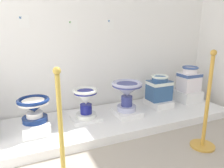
{
  "coord_description": "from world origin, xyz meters",
  "views": [
    {
      "loc": [
        1.03,
        -0.26,
        1.28
      ],
      "look_at": [
        2.12,
        2.2,
        0.57
      ],
      "focal_mm": 33.82,
      "sensor_mm": 36.0,
      "label": 1
    }
  ],
  "objects_px": {
    "plinth_block_rightmost": "(127,112)",
    "info_placard_third": "(73,26)",
    "plinth_block_tall_cobalt": "(158,103)",
    "info_placard_second": "(24,21)",
    "antique_toilet_broad_patterned": "(34,107)",
    "stanchion_post_near_left": "(62,147)",
    "plinth_block_broad_patterned": "(36,127)",
    "stanchion_post_near_right": "(205,120)",
    "plinth_block_central_ornate": "(86,118)",
    "antique_toilet_tall_cobalt": "(159,87)",
    "plinth_block_squat_floral": "(188,96)",
    "antique_toilet_central_ornate": "(86,99)",
    "antique_toilet_squat_floral": "(189,79)",
    "antique_toilet_rightmost": "(127,91)",
    "info_placard_fourth": "(111,24)"
  },
  "relations": [
    {
      "from": "plinth_block_tall_cobalt",
      "to": "stanchion_post_near_right",
      "type": "relative_size",
      "value": 0.37
    },
    {
      "from": "info_placard_second",
      "to": "info_placard_third",
      "type": "xyz_separation_m",
      "value": [
        0.62,
        0.0,
        -0.05
      ]
    },
    {
      "from": "info_placard_second",
      "to": "info_placard_fourth",
      "type": "bearing_deg",
      "value": -0.0
    },
    {
      "from": "plinth_block_tall_cobalt",
      "to": "info_placard_second",
      "type": "height_order",
      "value": "info_placard_second"
    },
    {
      "from": "antique_toilet_squat_floral",
      "to": "stanchion_post_near_right",
      "type": "relative_size",
      "value": 0.38
    },
    {
      "from": "antique_toilet_rightmost",
      "to": "info_placard_third",
      "type": "relative_size",
      "value": 2.67
    },
    {
      "from": "antique_toilet_broad_patterned",
      "to": "antique_toilet_rightmost",
      "type": "xyz_separation_m",
      "value": [
        1.21,
        0.03,
        0.04
      ]
    },
    {
      "from": "antique_toilet_central_ornate",
      "to": "info_placard_second",
      "type": "distance_m",
      "value": 1.25
    },
    {
      "from": "antique_toilet_broad_patterned",
      "to": "stanchion_post_near_right",
      "type": "bearing_deg",
      "value": -28.24
    },
    {
      "from": "stanchion_post_near_left",
      "to": "stanchion_post_near_right",
      "type": "distance_m",
      "value": 1.52
    },
    {
      "from": "antique_toilet_central_ornate",
      "to": "antique_toilet_tall_cobalt",
      "type": "relative_size",
      "value": 0.99
    },
    {
      "from": "antique_toilet_squat_floral",
      "to": "info_placard_second",
      "type": "relative_size",
      "value": 2.62
    },
    {
      "from": "info_placard_fourth",
      "to": "stanchion_post_near_right",
      "type": "xyz_separation_m",
      "value": [
        0.48,
        -1.46,
        -1.03
      ]
    },
    {
      "from": "antique_toilet_central_ornate",
      "to": "stanchion_post_near_right",
      "type": "bearing_deg",
      "value": -43.9
    },
    {
      "from": "plinth_block_tall_cobalt",
      "to": "info_placard_second",
      "type": "bearing_deg",
      "value": 167.13
    },
    {
      "from": "antique_toilet_rightmost",
      "to": "antique_toilet_squat_floral",
      "type": "distance_m",
      "value": 1.2
    },
    {
      "from": "plinth_block_broad_patterned",
      "to": "plinth_block_tall_cobalt",
      "type": "xyz_separation_m",
      "value": [
        1.83,
        0.14,
        -0.02
      ]
    },
    {
      "from": "plinth_block_tall_cobalt",
      "to": "plinth_block_squat_floral",
      "type": "height_order",
      "value": "plinth_block_squat_floral"
    },
    {
      "from": "plinth_block_rightmost",
      "to": "stanchion_post_near_right",
      "type": "relative_size",
      "value": 0.35
    },
    {
      "from": "plinth_block_tall_cobalt",
      "to": "plinth_block_squat_floral",
      "type": "bearing_deg",
      "value": -0.88
    },
    {
      "from": "plinth_block_broad_patterned",
      "to": "antique_toilet_central_ornate",
      "type": "relative_size",
      "value": 0.99
    },
    {
      "from": "plinth_block_central_ornate",
      "to": "stanchion_post_near_left",
      "type": "relative_size",
      "value": 0.38
    },
    {
      "from": "plinth_block_rightmost",
      "to": "plinth_block_squat_floral",
      "type": "bearing_deg",
      "value": 4.81
    },
    {
      "from": "plinth_block_rightmost",
      "to": "stanchion_post_near_left",
      "type": "bearing_deg",
      "value": -141.66
    },
    {
      "from": "plinth_block_broad_patterned",
      "to": "plinth_block_rightmost",
      "type": "relative_size",
      "value": 1.0
    },
    {
      "from": "plinth_block_tall_cobalt",
      "to": "info_placard_second",
      "type": "relative_size",
      "value": 2.54
    },
    {
      "from": "plinth_block_broad_patterned",
      "to": "info_placard_third",
      "type": "distance_m",
      "value": 1.42
    },
    {
      "from": "plinth_block_squat_floral",
      "to": "info_placard_second",
      "type": "distance_m",
      "value": 2.7
    },
    {
      "from": "plinth_block_rightmost",
      "to": "info_placard_third",
      "type": "height_order",
      "value": "info_placard_third"
    },
    {
      "from": "info_placard_third",
      "to": "stanchion_post_near_right",
      "type": "xyz_separation_m",
      "value": [
        1.05,
        -1.46,
        -1.0
      ]
    },
    {
      "from": "plinth_block_broad_patterned",
      "to": "plinth_block_rightmost",
      "type": "distance_m",
      "value": 1.21
    },
    {
      "from": "antique_toilet_tall_cobalt",
      "to": "stanchion_post_near_left",
      "type": "distance_m",
      "value": 1.92
    },
    {
      "from": "antique_toilet_squat_floral",
      "to": "stanchion_post_near_right",
      "type": "bearing_deg",
      "value": -125.28
    },
    {
      "from": "plinth_block_broad_patterned",
      "to": "stanchion_post_near_left",
      "type": "height_order",
      "value": "stanchion_post_near_left"
    },
    {
      "from": "plinth_block_tall_cobalt",
      "to": "antique_toilet_tall_cobalt",
      "type": "xyz_separation_m",
      "value": [
        0.0,
        0.0,
        0.25
      ]
    },
    {
      "from": "plinth_block_central_ornate",
      "to": "antique_toilet_central_ornate",
      "type": "relative_size",
      "value": 1.0
    },
    {
      "from": "antique_toilet_broad_patterned",
      "to": "antique_toilet_central_ornate",
      "type": "distance_m",
      "value": 0.65
    },
    {
      "from": "stanchion_post_near_right",
      "to": "info_placard_third",
      "type": "bearing_deg",
      "value": 125.75
    },
    {
      "from": "plinth_block_central_ornate",
      "to": "stanchion_post_near_left",
      "type": "bearing_deg",
      "value": -118.34
    },
    {
      "from": "plinth_block_broad_patterned",
      "to": "plinth_block_central_ornate",
      "type": "relative_size",
      "value": 0.99
    },
    {
      "from": "info_placard_second",
      "to": "antique_toilet_broad_patterned",
      "type": "bearing_deg",
      "value": -90.89
    },
    {
      "from": "antique_toilet_broad_patterned",
      "to": "stanchion_post_near_left",
      "type": "distance_m",
      "value": 0.82
    },
    {
      "from": "antique_toilet_central_ornate",
      "to": "antique_toilet_broad_patterned",
      "type": "bearing_deg",
      "value": -171.46
    },
    {
      "from": "plinth_block_tall_cobalt",
      "to": "antique_toilet_squat_floral",
      "type": "xyz_separation_m",
      "value": [
        0.58,
        -0.01,
        0.33
      ]
    },
    {
      "from": "plinth_block_broad_patterned",
      "to": "plinth_block_squat_floral",
      "type": "distance_m",
      "value": 2.41
    },
    {
      "from": "antique_toilet_rightmost",
      "to": "antique_toilet_squat_floral",
      "type": "bearing_deg",
      "value": 4.81
    },
    {
      "from": "antique_toilet_tall_cobalt",
      "to": "stanchion_post_near_left",
      "type": "bearing_deg",
      "value": -150.59
    },
    {
      "from": "antique_toilet_rightmost",
      "to": "stanchion_post_near_left",
      "type": "distance_m",
      "value": 1.35
    },
    {
      "from": "antique_toilet_broad_patterned",
      "to": "antique_toilet_rightmost",
      "type": "relative_size",
      "value": 0.86
    },
    {
      "from": "plinth_block_central_ornate",
      "to": "info_placard_second",
      "type": "bearing_deg",
      "value": 143.98
    }
  ]
}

